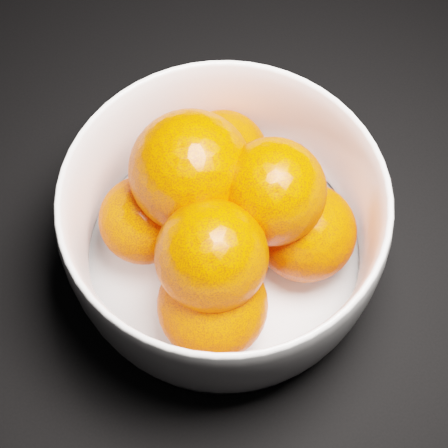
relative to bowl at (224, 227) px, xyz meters
name	(u,v)px	position (x,y,z in m)	size (l,w,h in m)	color
bowl	(224,227)	(0.00, 0.00, 0.00)	(0.25, 0.25, 0.12)	white
orange_pile	(223,216)	(0.00, 0.00, 0.01)	(0.20, 0.21, 0.14)	#EE3E00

